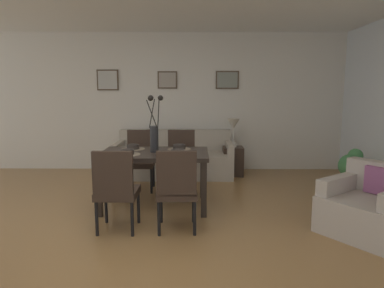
{
  "coord_description": "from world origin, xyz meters",
  "views": [
    {
      "loc": [
        0.8,
        -3.54,
        1.55
      ],
      "look_at": [
        0.74,
        1.35,
        0.79
      ],
      "focal_mm": 32.8,
      "sensor_mm": 36.0,
      "label": 1
    }
  ],
  "objects_px": {
    "centerpiece_vase": "(154,130)",
    "dining_chair_near_right": "(140,157)",
    "framed_picture_left": "(108,80)",
    "bowl_near_right": "(133,146)",
    "sofa": "(174,160)",
    "dining_chair_near_left": "(116,187)",
    "side_table": "(233,161)",
    "bowl_near_left": "(127,152)",
    "armchair": "(369,208)",
    "dining_chair_far_right": "(181,157)",
    "bowl_far_right": "(179,146)",
    "framed_picture_right": "(227,80)",
    "framed_picture_center": "(167,80)",
    "bowl_far_left": "(178,152)",
    "dining_table": "(155,159)",
    "table_lamp": "(233,126)",
    "potted_plant": "(351,168)",
    "dining_chair_far_left": "(177,186)"
  },
  "relations": [
    {
      "from": "centerpiece_vase",
      "to": "dining_chair_near_right",
      "type": "bearing_deg",
      "value": 110.96
    },
    {
      "from": "centerpiece_vase",
      "to": "framed_picture_left",
      "type": "xyz_separation_m",
      "value": [
        -1.13,
        2.22,
        0.7
      ]
    },
    {
      "from": "bowl_near_right",
      "to": "sofa",
      "type": "relative_size",
      "value": 0.08
    },
    {
      "from": "dining_chair_near_left",
      "to": "side_table",
      "type": "height_order",
      "value": "dining_chair_near_left"
    },
    {
      "from": "bowl_near_left",
      "to": "armchair",
      "type": "relative_size",
      "value": 0.15
    },
    {
      "from": "dining_chair_far_right",
      "to": "side_table",
      "type": "height_order",
      "value": "dining_chair_far_right"
    },
    {
      "from": "dining_chair_near_right",
      "to": "framed_picture_left",
      "type": "distance_m",
      "value": 2.0
    },
    {
      "from": "dining_chair_near_left",
      "to": "bowl_far_right",
      "type": "relative_size",
      "value": 5.41
    },
    {
      "from": "dining_chair_near_right",
      "to": "side_table",
      "type": "relative_size",
      "value": 1.77
    },
    {
      "from": "dining_chair_far_right",
      "to": "framed_picture_right",
      "type": "relative_size",
      "value": 2.12
    },
    {
      "from": "dining_chair_near_right",
      "to": "side_table",
      "type": "height_order",
      "value": "dining_chair_near_right"
    },
    {
      "from": "bowl_far_right",
      "to": "framed_picture_center",
      "type": "bearing_deg",
      "value": 98.88
    },
    {
      "from": "bowl_far_left",
      "to": "sofa",
      "type": "distance_m",
      "value": 2.01
    },
    {
      "from": "side_table",
      "to": "dining_table",
      "type": "bearing_deg",
      "value": -124.84
    },
    {
      "from": "armchair",
      "to": "framed_picture_right",
      "type": "height_order",
      "value": "framed_picture_right"
    },
    {
      "from": "bowl_near_right",
      "to": "dining_chair_far_right",
      "type": "bearing_deg",
      "value": 45.95
    },
    {
      "from": "dining_chair_near_left",
      "to": "centerpiece_vase",
      "type": "relative_size",
      "value": 1.25
    },
    {
      "from": "dining_chair_near_right",
      "to": "table_lamp",
      "type": "distance_m",
      "value": 1.82
    },
    {
      "from": "potted_plant",
      "to": "bowl_far_left",
      "type": "bearing_deg",
      "value": -160.28
    },
    {
      "from": "side_table",
      "to": "dining_chair_near_left",
      "type": "bearing_deg",
      "value": -120.53
    },
    {
      "from": "dining_table",
      "to": "dining_chair_near_right",
      "type": "distance_m",
      "value": 0.92
    },
    {
      "from": "centerpiece_vase",
      "to": "framed_picture_left",
      "type": "distance_m",
      "value": 2.59
    },
    {
      "from": "armchair",
      "to": "dining_table",
      "type": "bearing_deg",
      "value": 160.37
    },
    {
      "from": "bowl_near_right",
      "to": "bowl_far_right",
      "type": "xyz_separation_m",
      "value": [
        0.63,
        0.0,
        0.0
      ]
    },
    {
      "from": "dining_chair_near_right",
      "to": "framed_picture_center",
      "type": "height_order",
      "value": "framed_picture_center"
    },
    {
      "from": "dining_chair_far_right",
      "to": "framed_picture_left",
      "type": "relative_size",
      "value": 2.26
    },
    {
      "from": "dining_table",
      "to": "bowl_near_right",
      "type": "bearing_deg",
      "value": 147.54
    },
    {
      "from": "bowl_far_right",
      "to": "potted_plant",
      "type": "xyz_separation_m",
      "value": [
        2.59,
        0.53,
        -0.41
      ]
    },
    {
      "from": "dining_chair_far_left",
      "to": "bowl_near_right",
      "type": "distance_m",
      "value": 1.25
    },
    {
      "from": "bowl_far_right",
      "to": "sofa",
      "type": "bearing_deg",
      "value": 96.13
    },
    {
      "from": "dining_chair_far_right",
      "to": "framed_picture_center",
      "type": "distance_m",
      "value": 1.86
    },
    {
      "from": "centerpiece_vase",
      "to": "bowl_near_right",
      "type": "xyz_separation_m",
      "value": [
        -0.32,
        0.2,
        -0.24
      ]
    },
    {
      "from": "dining_chair_near_right",
      "to": "dining_chair_far_right",
      "type": "xyz_separation_m",
      "value": [
        0.63,
        -0.0,
        0.0
      ]
    },
    {
      "from": "dining_chair_near_right",
      "to": "dining_chair_far_left",
      "type": "distance_m",
      "value": 1.81
    },
    {
      "from": "side_table",
      "to": "potted_plant",
      "type": "distance_m",
      "value": 1.97
    },
    {
      "from": "dining_table",
      "to": "bowl_far_left",
      "type": "xyz_separation_m",
      "value": [
        0.31,
        -0.2,
        0.13
      ]
    },
    {
      "from": "dining_chair_far_left",
      "to": "table_lamp",
      "type": "relative_size",
      "value": 1.8
    },
    {
      "from": "dining_chair_near_right",
      "to": "framed_picture_left",
      "type": "xyz_separation_m",
      "value": [
        -0.81,
        1.37,
        1.21
      ]
    },
    {
      "from": "dining_chair_near_right",
      "to": "dining_chair_far_right",
      "type": "distance_m",
      "value": 0.63
    },
    {
      "from": "dining_table",
      "to": "framed_picture_center",
      "type": "relative_size",
      "value": 3.81
    },
    {
      "from": "bowl_near_left",
      "to": "potted_plant",
      "type": "height_order",
      "value": "bowl_near_left"
    },
    {
      "from": "dining_chair_far_right",
      "to": "side_table",
      "type": "bearing_deg",
      "value": 44.8
    },
    {
      "from": "bowl_near_right",
      "to": "framed_picture_center",
      "type": "relative_size",
      "value": 0.46
    },
    {
      "from": "table_lamp",
      "to": "armchair",
      "type": "distance_m",
      "value": 2.93
    },
    {
      "from": "centerpiece_vase",
      "to": "armchair",
      "type": "distance_m",
      "value": 2.66
    },
    {
      "from": "centerpiece_vase",
      "to": "bowl_far_right",
      "type": "xyz_separation_m",
      "value": [
        0.31,
        0.2,
        -0.24
      ]
    },
    {
      "from": "dining_table",
      "to": "dining_chair_near_left",
      "type": "relative_size",
      "value": 1.52
    },
    {
      "from": "dining_chair_far_left",
      "to": "framed_picture_left",
      "type": "xyz_separation_m",
      "value": [
        -1.47,
        3.05,
        1.21
      ]
    },
    {
      "from": "potted_plant",
      "to": "bowl_far_right",
      "type": "bearing_deg",
      "value": -168.49
    },
    {
      "from": "bowl_near_right",
      "to": "bowl_far_left",
      "type": "distance_m",
      "value": 0.75
    }
  ]
}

